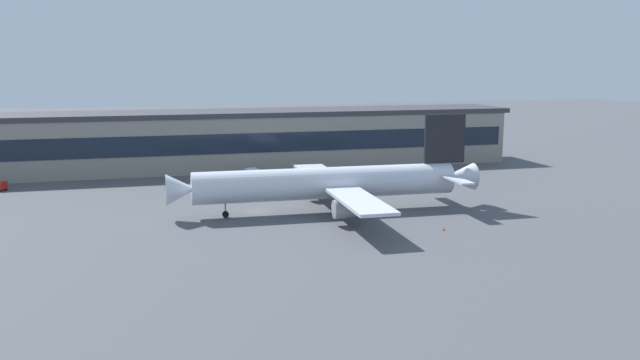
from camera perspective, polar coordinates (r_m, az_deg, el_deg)
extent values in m
plane|color=#4C4F54|center=(115.85, -5.42, -2.72)|extent=(600.00, 600.00, 0.00)
cube|color=gray|center=(163.62, -8.43, 3.28)|extent=(143.87, 18.50, 12.95)
cube|color=#38383D|center=(162.94, -8.49, 5.75)|extent=(146.75, 18.87, 1.20)
cube|color=#192333|center=(154.37, -8.03, 3.12)|extent=(140.99, 0.16, 4.66)
cylinder|color=silver|center=(113.73, 0.52, -0.26)|extent=(46.11, 6.58, 5.48)
cone|color=silver|center=(110.38, -11.97, -0.80)|extent=(5.06, 5.32, 5.21)
cone|color=silver|center=(122.17, 11.92, 0.24)|extent=(6.14, 5.07, 4.93)
cube|color=black|center=(119.95, 10.79, 3.54)|extent=(7.68, 0.68, 8.77)
cube|color=silver|center=(115.22, 11.69, 0.08)|extent=(2.63, 9.92, 0.30)
cube|color=silver|center=(126.06, 9.36, 1.01)|extent=(2.63, 9.92, 0.30)
cube|color=silver|center=(102.00, 3.42, -1.80)|extent=(6.49, 20.83, 0.50)
cube|color=silver|center=(126.81, -0.05, 0.57)|extent=(6.49, 20.83, 0.50)
cylinder|color=#99999E|center=(105.03, 2.39, -2.51)|extent=(4.59, 3.12, 3.01)
cylinder|color=#99999E|center=(123.94, -0.16, -0.55)|extent=(4.59, 3.12, 3.01)
cylinder|color=black|center=(111.75, -8.21, -2.97)|extent=(1.11, 0.53, 1.10)
cylinder|color=slate|center=(111.42, -8.23, -2.22)|extent=(0.24, 0.24, 2.42)
cylinder|color=black|center=(112.90, 1.96, -2.73)|extent=(1.11, 0.53, 1.10)
cylinder|color=slate|center=(112.58, 1.97, -2.00)|extent=(0.24, 0.24, 2.42)
cylinder|color=black|center=(117.55, 1.31, -2.21)|extent=(1.11, 0.53, 1.10)
cylinder|color=slate|center=(117.24, 1.32, -1.50)|extent=(0.24, 0.24, 2.42)
cylinder|color=black|center=(149.00, -25.65, -0.67)|extent=(0.75, 0.62, 0.70)
cube|color=white|center=(149.50, -0.85, 0.68)|extent=(6.17, 5.67, 1.60)
cube|color=black|center=(150.87, -0.46, 0.89)|extent=(2.90, 2.85, 0.40)
cylinder|color=black|center=(151.95, -0.64, 0.53)|extent=(0.73, 0.68, 0.70)
cylinder|color=black|center=(150.93, -0.08, 0.47)|extent=(0.73, 0.68, 0.70)
cylinder|color=black|center=(148.36, -1.63, 0.29)|extent=(0.73, 0.68, 0.70)
cylinder|color=black|center=(147.32, -1.07, 0.23)|extent=(0.73, 0.68, 0.70)
cube|color=white|center=(151.19, -5.87, 0.70)|extent=(3.45, 5.20, 1.40)
cube|color=black|center=(152.37, -6.04, 0.88)|extent=(2.66, 2.10, 0.35)
cylinder|color=black|center=(152.48, -6.49, 0.50)|extent=(0.43, 0.74, 0.70)
cylinder|color=black|center=(153.25, -5.67, 0.56)|extent=(0.43, 0.74, 0.70)
cylinder|color=black|center=(149.35, -6.06, 0.31)|extent=(0.43, 0.74, 0.70)
cylinder|color=black|center=(150.15, -5.22, 0.37)|extent=(0.43, 0.74, 0.70)
cone|color=#F2590C|center=(104.00, 10.68, -4.17)|extent=(0.47, 0.47, 0.59)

